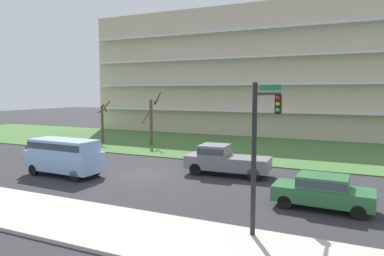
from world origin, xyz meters
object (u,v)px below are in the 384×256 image
tree_far_left (103,122)px  van_blue_near_left (64,154)px  tree_left (151,120)px  pickup_gray_center_left (224,159)px  sedan_red_center_right (53,147)px  sedan_green_near_right (323,190)px  traffic_signal_mast (265,129)px

tree_far_left → van_blue_near_left: (7.16, -12.80, -0.86)m
tree_left → pickup_gray_center_left: 14.21m
sedan_red_center_right → tree_left: bearing=-113.9°
pickup_gray_center_left → sedan_red_center_right: pickup_gray_center_left is taller
pickup_gray_center_left → tree_left: bearing=-42.1°
sedan_red_center_right → sedan_green_near_right: 21.78m
tree_left → traffic_signal_mast: 22.43m
tree_left → pickup_gray_center_left: size_ratio=0.98×
tree_left → traffic_signal_mast: traffic_signal_mast is taller
sedan_red_center_right → traffic_signal_mast: 20.87m
van_blue_near_left → traffic_signal_mast: 14.17m
tree_left → sedan_red_center_right: size_ratio=1.22×
tree_left → tree_far_left: bearing=-173.2°
tree_left → van_blue_near_left: 13.61m
van_blue_near_left → sedan_green_near_right: bearing=2.5°
van_blue_near_left → pickup_gray_center_left: van_blue_near_left is taller
tree_left → sedan_red_center_right: 9.97m
tree_far_left → sedan_green_near_right: (22.85, -12.80, -1.39)m
van_blue_near_left → pickup_gray_center_left: (9.32, 4.49, -0.38)m
pickup_gray_center_left → sedan_red_center_right: bearing=-2.7°
sedan_red_center_right → sedan_green_near_right: same height
van_blue_near_left → traffic_signal_mast: bearing=-9.7°
tree_far_left → van_blue_near_left: bearing=-60.8°
tree_left → pickup_gray_center_left: bearing=-39.4°
traffic_signal_mast → van_blue_near_left: bearing=167.7°
tree_far_left → traffic_signal_mast: 26.15m
van_blue_near_left → traffic_signal_mast: (13.63, -2.97, 2.51)m
sedan_red_center_right → traffic_signal_mast: size_ratio=0.77×
traffic_signal_mast → pickup_gray_center_left: bearing=120.0°
tree_left → van_blue_near_left: tree_left is taller
tree_left → sedan_red_center_right: bearing=-114.2°
pickup_gray_center_left → traffic_signal_mast: size_ratio=0.96×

